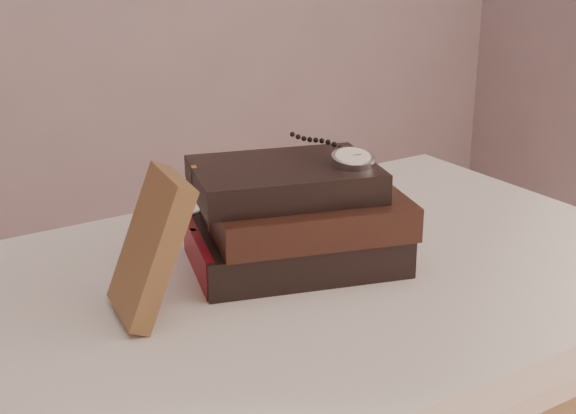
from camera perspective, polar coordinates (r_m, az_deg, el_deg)
table at (r=1.03m, az=-0.66°, el=-9.55°), size 1.00×0.60×0.75m
book_stack at (r=1.01m, az=0.56°, el=-0.79°), size 0.29×0.24×0.12m
journal at (r=0.88m, az=-9.44°, el=-2.70°), size 0.09×0.11×0.16m
pocket_watch at (r=0.99m, az=4.29°, el=3.42°), size 0.06×0.16×0.02m
eyeglasses at (r=1.06m, az=-5.38°, el=0.93°), size 0.13×0.15×0.05m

